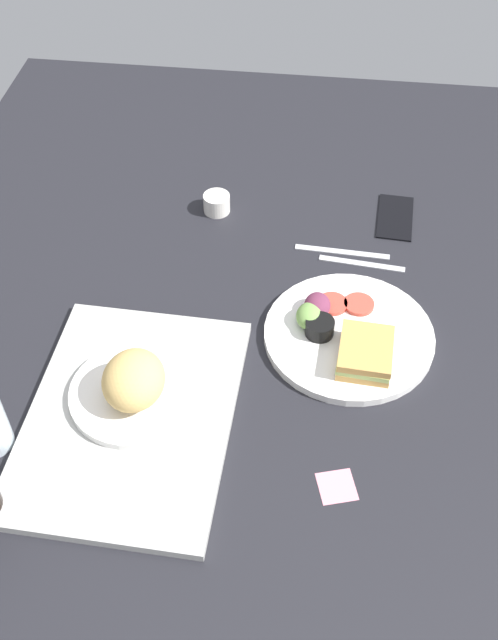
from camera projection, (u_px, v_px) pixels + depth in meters
ground_plane at (264, 350)px, 135.36cm from camera, size 190.00×150.00×3.00cm
serving_tray at (131, 416)px, 122.77cm from camera, size 45.98×34.34×1.60cm
bread_plate_near at (134, 385)px, 121.66cm from camera, size 21.59×21.59×9.37cm
plate_with_salad at (347, 335)px, 133.69cm from camera, size 30.49×30.49×5.40cm
espresso_cup at (217, 203)px, 158.50cm from camera, size 5.60×5.60×4.00cm
fork at (362, 263)px, 148.43cm from camera, size 3.02×17.06×0.50cm
knife at (342, 252)px, 150.79cm from camera, size 2.34×19.05×0.50cm
cell_phone at (395, 217)px, 158.02cm from camera, size 14.80×8.04×0.80cm
sticky_note at (337, 486)px, 114.71cm from camera, size 6.98×6.98×0.12cm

